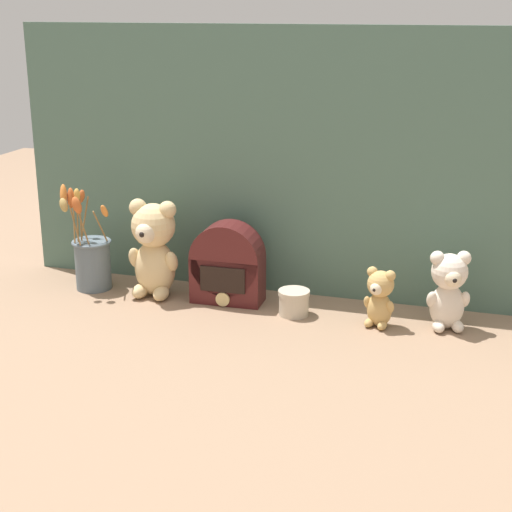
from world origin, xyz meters
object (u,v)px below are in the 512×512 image
object	(u,v)px
teddy_bear_large	(154,247)
teddy_bear_small	(380,297)
decorative_tin_tall	(294,302)
teddy_bear_medium	(449,289)
flower_vase	(91,258)
vintage_radio	(228,266)

from	to	relation	value
teddy_bear_large	teddy_bear_small	size ratio (longest dim) A/B	1.79
teddy_bear_small	decorative_tin_tall	size ratio (longest dim) A/B	1.84
teddy_bear_medium	decorative_tin_tall	xyz separation A→B (m)	(-0.40, -0.02, -0.07)
teddy_bear_small	flower_vase	size ratio (longest dim) A/B	0.50
teddy_bear_large	flower_vase	world-z (taller)	flower_vase
teddy_bear_medium	vintage_radio	xyz separation A→B (m)	(-0.60, 0.02, -0.01)
teddy_bear_large	teddy_bear_medium	xyz separation A→B (m)	(0.81, -0.00, -0.04)
teddy_bear_medium	decorative_tin_tall	world-z (taller)	teddy_bear_medium
teddy_bear_small	vintage_radio	xyz separation A→B (m)	(-0.43, 0.06, 0.02)
teddy_bear_medium	teddy_bear_large	bearing A→B (deg)	179.81
teddy_bear_small	decorative_tin_tall	distance (m)	0.23
teddy_bear_small	flower_vase	xyz separation A→B (m)	(-0.84, 0.04, 0.01)
teddy_bear_small	vintage_radio	size ratio (longest dim) A/B	0.69
flower_vase	teddy_bear_small	bearing A→B (deg)	-2.70
flower_vase	decorative_tin_tall	world-z (taller)	flower_vase
teddy_bear_large	decorative_tin_tall	distance (m)	0.43
decorative_tin_tall	teddy_bear_small	bearing A→B (deg)	-4.01
teddy_bear_medium	teddy_bear_small	distance (m)	0.17
teddy_bear_large	teddy_bear_medium	world-z (taller)	teddy_bear_large
teddy_bear_medium	flower_vase	bearing A→B (deg)	179.78
flower_vase	decorative_tin_tall	size ratio (longest dim) A/B	3.71
teddy_bear_large	teddy_bear_medium	distance (m)	0.81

